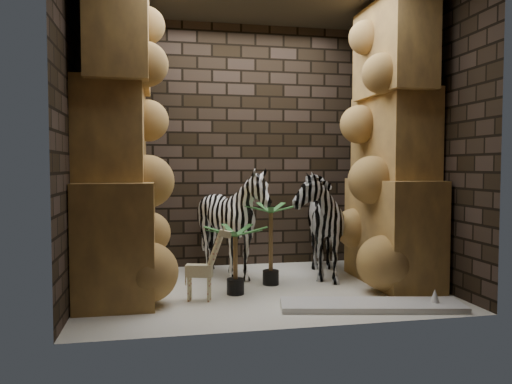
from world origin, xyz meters
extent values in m
plane|color=silver|center=(0.00, 0.00, 0.00)|extent=(3.50, 3.50, 0.00)
plane|color=black|center=(0.00, 1.25, 1.50)|extent=(3.50, 0.00, 3.50)
plane|color=black|center=(0.00, -1.25, 1.50)|extent=(3.50, 0.00, 3.50)
plane|color=black|center=(-1.75, 0.00, 1.50)|extent=(0.00, 3.00, 3.00)
plane|color=black|center=(1.75, 0.00, 1.50)|extent=(0.00, 3.00, 3.00)
imported|color=white|center=(0.71, 0.47, 0.70)|extent=(0.84, 1.28, 1.41)
imported|color=white|center=(-0.22, 0.48, 0.55)|extent=(1.34, 1.48, 1.11)
cube|color=silver|center=(0.80, -0.86, 0.03)|extent=(1.63, 0.70, 0.05)
camera|label=1|loc=(-1.02, -4.83, 1.24)|focal=34.47mm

